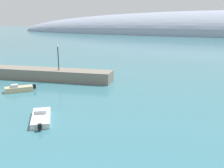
{
  "coord_description": "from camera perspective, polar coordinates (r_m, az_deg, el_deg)",
  "views": [
    {
      "loc": [
        9.21,
        -10.04,
        10.9
      ],
      "look_at": [
        -3.84,
        21.73,
        2.37
      ],
      "focal_mm": 42.51,
      "sensor_mm": 36.0,
      "label": 1
    }
  ],
  "objects": [
    {
      "name": "breakwater_rocks",
      "position": [
        50.25,
        -14.33,
        2.1
      ],
      "size": [
        25.58,
        7.51,
        1.93
      ],
      "primitive_type": "cube",
      "rotation": [
        0.0,
        0.0,
        0.14
      ],
      "color": "gray",
      "rests_on": "ground"
    },
    {
      "name": "motorboat_sand_foreground",
      "position": [
        42.96,
        -19.37,
        -0.98
      ],
      "size": [
        3.94,
        3.97,
        1.16
      ],
      "rotation": [
        0.0,
        0.0,
        3.93
      ],
      "color": "#C6B284",
      "rests_on": "water"
    },
    {
      "name": "motorboat_white_alongside_breakwater",
      "position": [
        30.35,
        -15.0,
        -6.91
      ],
      "size": [
        4.59,
        5.46,
        1.0
      ],
      "rotation": [
        0.0,
        0.0,
        2.17
      ],
      "color": "white",
      "rests_on": "water"
    },
    {
      "name": "harbor_lamp_post",
      "position": [
        47.6,
        -11.52,
        6.17
      ],
      "size": [
        0.36,
        0.36,
        4.5
      ],
      "color": "black",
      "rests_on": "breakwater_rocks"
    }
  ]
}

